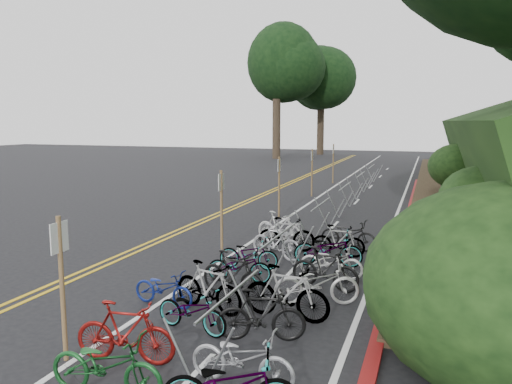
# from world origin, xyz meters

# --- Properties ---
(ground) EXTENTS (120.00, 120.00, 0.00)m
(ground) POSITION_xyz_m (0.00, 0.00, 0.00)
(ground) COLOR black
(ground) RESTS_ON ground
(road_markings) EXTENTS (7.47, 80.00, 0.01)m
(road_markings) POSITION_xyz_m (0.63, 10.10, 0.00)
(road_markings) COLOR gold
(road_markings) RESTS_ON ground
(red_curb) EXTENTS (0.25, 28.00, 0.10)m
(red_curb) POSITION_xyz_m (5.70, 12.00, 0.05)
(red_curb) COLOR maroon
(red_curb) RESTS_ON ground
(bike_rack_front) EXTENTS (1.13, 2.69, 1.15)m
(bike_rack_front) POSITION_xyz_m (3.44, -1.22, 0.83)
(bike_rack_front) COLOR gray
(bike_rack_front) RESTS_ON ground
(bike_racks_rest) EXTENTS (1.14, 23.00, 1.17)m
(bike_racks_rest) POSITION_xyz_m (3.00, 13.00, 0.85)
(bike_racks_rest) COLOR gray
(bike_racks_rest) RESTS_ON ground
(signpost_near) EXTENTS (0.08, 0.40, 2.44)m
(signpost_near) POSITION_xyz_m (0.86, -2.19, 1.40)
(signpost_near) COLOR brown
(signpost_near) RESTS_ON ground
(signposts_rest) EXTENTS (0.08, 18.40, 2.50)m
(signposts_rest) POSITION_xyz_m (0.60, 14.00, 1.43)
(signposts_rest) COLOR brown
(signposts_rest) RESTS_ON ground
(bike_front) EXTENTS (0.69, 1.53, 0.78)m
(bike_front) POSITION_xyz_m (1.16, 0.53, 0.39)
(bike_front) COLOR navy
(bike_front) RESTS_ON ground
(bike_valet) EXTENTS (3.47, 11.39, 1.10)m
(bike_valet) POSITION_xyz_m (3.14, 1.94, 0.49)
(bike_valet) COLOR #144C1E
(bike_valet) RESTS_ON ground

